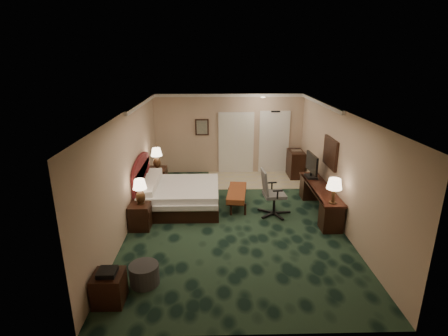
{
  "coord_description": "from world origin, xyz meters",
  "views": [
    {
      "loc": [
        -0.46,
        -7.85,
        3.92
      ],
      "look_at": [
        -0.24,
        0.6,
        1.17
      ],
      "focal_mm": 28.0,
      "sensor_mm": 36.0,
      "label": 1
    }
  ],
  "objects_px": {
    "side_table": "(109,288)",
    "desk_chair": "(275,193)",
    "bed_bench": "(237,198)",
    "lamp_near": "(140,192)",
    "lamp_far": "(157,158)",
    "desk": "(319,200)",
    "nightstand_far": "(158,179)",
    "nightstand_near": "(140,216)",
    "ottoman": "(144,274)",
    "tv": "(312,166)",
    "minibar": "(296,164)",
    "bed": "(181,197)"
  },
  "relations": [
    {
      "from": "bed_bench",
      "to": "ottoman",
      "type": "distance_m",
      "value": 3.82
    },
    {
      "from": "minibar",
      "to": "ottoman",
      "type": "bearing_deg",
      "value": -124.85
    },
    {
      "from": "lamp_far",
      "to": "desk",
      "type": "xyz_separation_m",
      "value": [
        4.43,
        -1.77,
        -0.63
      ]
    },
    {
      "from": "lamp_near",
      "to": "ottoman",
      "type": "relative_size",
      "value": 1.14
    },
    {
      "from": "nightstand_near",
      "to": "ottoman",
      "type": "xyz_separation_m",
      "value": [
        0.49,
        -2.15,
        -0.11
      ]
    },
    {
      "from": "ottoman",
      "to": "desk",
      "type": "distance_m",
      "value": 4.91
    },
    {
      "from": "lamp_far",
      "to": "desk",
      "type": "relative_size",
      "value": 0.26
    },
    {
      "from": "nightstand_far",
      "to": "desk",
      "type": "xyz_separation_m",
      "value": [
        4.43,
        -1.74,
        0.02
      ]
    },
    {
      "from": "lamp_near",
      "to": "desk_chair",
      "type": "height_order",
      "value": "lamp_near"
    },
    {
      "from": "nightstand_near",
      "to": "lamp_far",
      "type": "bearing_deg",
      "value": 89.25
    },
    {
      "from": "bed_bench",
      "to": "lamp_near",
      "type": "bearing_deg",
      "value": -146.1
    },
    {
      "from": "nightstand_far",
      "to": "desk",
      "type": "distance_m",
      "value": 4.76
    },
    {
      "from": "bed",
      "to": "desk_chair",
      "type": "height_order",
      "value": "desk_chair"
    },
    {
      "from": "nightstand_near",
      "to": "lamp_far",
      "type": "xyz_separation_m",
      "value": [
        0.03,
        2.51,
        0.68
      ]
    },
    {
      "from": "nightstand_far",
      "to": "tv",
      "type": "bearing_deg",
      "value": -12.87
    },
    {
      "from": "side_table",
      "to": "minibar",
      "type": "xyz_separation_m",
      "value": [
        4.44,
        6.17,
        0.18
      ]
    },
    {
      "from": "ottoman",
      "to": "tv",
      "type": "relative_size",
      "value": 0.62
    },
    {
      "from": "desk",
      "to": "lamp_far",
      "type": "bearing_deg",
      "value": 158.19
    },
    {
      "from": "tv",
      "to": "bed_bench",
      "type": "bearing_deg",
      "value": -174.72
    },
    {
      "from": "bed_bench",
      "to": "lamp_far",
      "type": "bearing_deg",
      "value": 157.64
    },
    {
      "from": "tv",
      "to": "ottoman",
      "type": "bearing_deg",
      "value": -139.89
    },
    {
      "from": "lamp_near",
      "to": "desk_chair",
      "type": "relative_size",
      "value": 0.5
    },
    {
      "from": "lamp_near",
      "to": "nightstand_near",
      "type": "bearing_deg",
      "value": -139.89
    },
    {
      "from": "bed",
      "to": "tv",
      "type": "xyz_separation_m",
      "value": [
        3.56,
        0.37,
        0.71
      ]
    },
    {
      "from": "bed_bench",
      "to": "side_table",
      "type": "distance_m",
      "value": 4.47
    },
    {
      "from": "nightstand_near",
      "to": "ottoman",
      "type": "relative_size",
      "value": 1.14
    },
    {
      "from": "bed_bench",
      "to": "desk_chair",
      "type": "distance_m",
      "value": 1.14
    },
    {
      "from": "side_table",
      "to": "desk_chair",
      "type": "bearing_deg",
      "value": 45.05
    },
    {
      "from": "nightstand_near",
      "to": "nightstand_far",
      "type": "xyz_separation_m",
      "value": [
        0.03,
        2.48,
        0.03
      ]
    },
    {
      "from": "desk_chair",
      "to": "lamp_far",
      "type": "bearing_deg",
      "value": 144.61
    },
    {
      "from": "nightstand_near",
      "to": "nightstand_far",
      "type": "bearing_deg",
      "value": 89.4
    },
    {
      "from": "side_table",
      "to": "tv",
      "type": "relative_size",
      "value": 0.62
    },
    {
      "from": "desk_chair",
      "to": "minibar",
      "type": "height_order",
      "value": "desk_chair"
    },
    {
      "from": "desk_chair",
      "to": "bed",
      "type": "bearing_deg",
      "value": 163.55
    },
    {
      "from": "bed_bench",
      "to": "minibar",
      "type": "relative_size",
      "value": 1.5
    },
    {
      "from": "lamp_far",
      "to": "ottoman",
      "type": "relative_size",
      "value": 1.18
    },
    {
      "from": "side_table",
      "to": "desk",
      "type": "relative_size",
      "value": 0.22
    },
    {
      "from": "nightstand_far",
      "to": "ottoman",
      "type": "relative_size",
      "value": 1.26
    },
    {
      "from": "desk",
      "to": "desk_chair",
      "type": "distance_m",
      "value": 1.22
    },
    {
      "from": "bed",
      "to": "desk",
      "type": "distance_m",
      "value": 3.63
    },
    {
      "from": "lamp_near",
      "to": "lamp_far",
      "type": "height_order",
      "value": "lamp_far"
    },
    {
      "from": "nightstand_near",
      "to": "lamp_near",
      "type": "relative_size",
      "value": 1.0
    },
    {
      "from": "bed",
      "to": "nightstand_far",
      "type": "xyz_separation_m",
      "value": [
        -0.82,
        1.37,
        0.01
      ]
    },
    {
      "from": "bed",
      "to": "minibar",
      "type": "bearing_deg",
      "value": 33.97
    },
    {
      "from": "lamp_far",
      "to": "side_table",
      "type": "distance_m",
      "value": 5.18
    },
    {
      "from": "ottoman",
      "to": "nightstand_near",
      "type": "bearing_deg",
      "value": 102.95
    },
    {
      "from": "tv",
      "to": "minibar",
      "type": "distance_m",
      "value": 2.14
    },
    {
      "from": "nightstand_far",
      "to": "desk_chair",
      "type": "distance_m",
      "value": 3.74
    },
    {
      "from": "side_table",
      "to": "desk_chair",
      "type": "relative_size",
      "value": 0.44
    },
    {
      "from": "nightstand_far",
      "to": "tv",
      "type": "relative_size",
      "value": 0.78
    }
  ]
}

